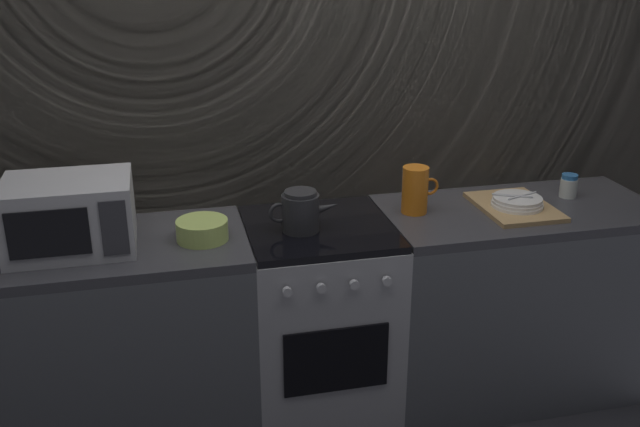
{
  "coord_description": "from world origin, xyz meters",
  "views": [
    {
      "loc": [
        -0.61,
        -2.62,
        2.0
      ],
      "look_at": [
        0.01,
        0.0,
        0.95
      ],
      "focal_mm": 40.22,
      "sensor_mm": 36.0,
      "label": 1
    }
  ],
  "objects_px": {
    "mixing_bowl": "(202,230)",
    "dish_pile": "(516,204)",
    "kettle": "(301,211)",
    "spice_jar": "(569,186)",
    "microwave": "(70,215)",
    "pitcher": "(415,190)",
    "stove_unit": "(319,322)"
  },
  "relations": [
    {
      "from": "kettle",
      "to": "mixing_bowl",
      "type": "height_order",
      "value": "kettle"
    },
    {
      "from": "microwave",
      "to": "pitcher",
      "type": "distance_m",
      "value": 1.38
    },
    {
      "from": "mixing_bowl",
      "to": "pitcher",
      "type": "relative_size",
      "value": 1.0
    },
    {
      "from": "dish_pile",
      "to": "spice_jar",
      "type": "bearing_deg",
      "value": 17.4
    },
    {
      "from": "mixing_bowl",
      "to": "spice_jar",
      "type": "bearing_deg",
      "value": 4.08
    },
    {
      "from": "stove_unit",
      "to": "dish_pile",
      "type": "relative_size",
      "value": 2.25
    },
    {
      "from": "stove_unit",
      "to": "mixing_bowl",
      "type": "relative_size",
      "value": 4.5
    },
    {
      "from": "dish_pile",
      "to": "spice_jar",
      "type": "height_order",
      "value": "spice_jar"
    },
    {
      "from": "spice_jar",
      "to": "mixing_bowl",
      "type": "bearing_deg",
      "value": -175.92
    },
    {
      "from": "stove_unit",
      "to": "kettle",
      "type": "distance_m",
      "value": 0.54
    },
    {
      "from": "spice_jar",
      "to": "kettle",
      "type": "bearing_deg",
      "value": -174.86
    },
    {
      "from": "pitcher",
      "to": "kettle",
      "type": "bearing_deg",
      "value": -170.3
    },
    {
      "from": "dish_pile",
      "to": "spice_jar",
      "type": "distance_m",
      "value": 0.32
    },
    {
      "from": "stove_unit",
      "to": "kettle",
      "type": "relative_size",
      "value": 3.16
    },
    {
      "from": "stove_unit",
      "to": "mixing_bowl",
      "type": "bearing_deg",
      "value": -175.09
    },
    {
      "from": "mixing_bowl",
      "to": "dish_pile",
      "type": "distance_m",
      "value": 1.33
    },
    {
      "from": "stove_unit",
      "to": "microwave",
      "type": "xyz_separation_m",
      "value": [
        -0.95,
        -0.01,
        0.59
      ]
    },
    {
      "from": "pitcher",
      "to": "spice_jar",
      "type": "distance_m",
      "value": 0.74
    },
    {
      "from": "kettle",
      "to": "pitcher",
      "type": "distance_m",
      "value": 0.52
    },
    {
      "from": "microwave",
      "to": "spice_jar",
      "type": "xyz_separation_m",
      "value": [
        2.12,
        0.09,
        -0.08
      ]
    },
    {
      "from": "microwave",
      "to": "kettle",
      "type": "bearing_deg",
      "value": -1.39
    },
    {
      "from": "dish_pile",
      "to": "kettle",
      "type": "bearing_deg",
      "value": -179.02
    },
    {
      "from": "stove_unit",
      "to": "kettle",
      "type": "bearing_deg",
      "value": -156.17
    },
    {
      "from": "pitcher",
      "to": "microwave",
      "type": "bearing_deg",
      "value": -177.25
    },
    {
      "from": "stove_unit",
      "to": "dish_pile",
      "type": "xyz_separation_m",
      "value": [
        0.86,
        -0.02,
        0.47
      ]
    },
    {
      "from": "stove_unit",
      "to": "spice_jar",
      "type": "bearing_deg",
      "value": 3.75
    },
    {
      "from": "microwave",
      "to": "dish_pile",
      "type": "bearing_deg",
      "value": -0.15
    },
    {
      "from": "mixing_bowl",
      "to": "dish_pile",
      "type": "relative_size",
      "value": 0.5
    },
    {
      "from": "kettle",
      "to": "mixing_bowl",
      "type": "relative_size",
      "value": 1.42
    },
    {
      "from": "mixing_bowl",
      "to": "spice_jar",
      "type": "relative_size",
      "value": 1.9
    },
    {
      "from": "stove_unit",
      "to": "spice_jar",
      "type": "distance_m",
      "value": 1.27
    },
    {
      "from": "stove_unit",
      "to": "kettle",
      "type": "xyz_separation_m",
      "value": [
        -0.08,
        -0.04,
        0.53
      ]
    }
  ]
}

